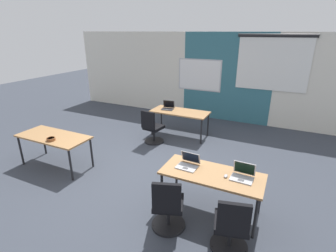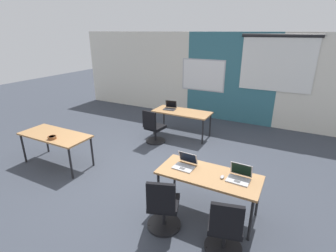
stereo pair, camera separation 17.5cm
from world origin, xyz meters
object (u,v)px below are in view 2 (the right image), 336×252
desk_near_right (208,177)px  mouse_near_right_end (222,177)px  laptop_near_right_end (239,176)px  laptop_near_right_inner (185,164)px  chair_far_left (154,129)px  snack_bowl (52,137)px  laptop_far_left (170,107)px  desk_far_center (182,113)px  chair_near_right_end (225,231)px  chair_near_right_inner (163,208)px  desk_near_left (55,137)px

desk_near_right → mouse_near_right_end: (0.22, -0.01, 0.08)m
laptop_near_right_end → laptop_near_right_inner: laptop_near_right_end is taller
mouse_near_right_end → chair_far_left: 3.17m
snack_bowl → laptop_far_left: bearing=68.7°
desk_far_center → chair_near_right_end: bearing=-57.4°
laptop_near_right_end → chair_near_right_inner: bearing=-138.0°
desk_near_left → mouse_near_right_end: (3.72, -0.01, 0.08)m
desk_near_right → laptop_far_left: bearing=127.0°
desk_near_right → chair_far_left: 2.99m
desk_near_right → snack_bowl: 3.34m
mouse_near_right_end → laptop_far_left: (-2.37, 2.86, 0.03)m
chair_near_right_end → laptop_far_left: bearing=-67.6°
laptop_far_left → chair_near_right_inner: bearing=-72.4°
laptop_near_right_end → chair_near_right_end: 0.86m
chair_near_right_end → desk_near_left: bearing=-24.1°
desk_near_left → chair_far_left: bearing=57.0°
laptop_near_right_inner → mouse_near_right_end: bearing=-2.0°
laptop_near_right_end → chair_far_left: (-2.65, 1.93, -0.39)m
desk_near_right → laptop_near_right_inner: bearing=174.6°
laptop_near_right_inner → laptop_far_left: size_ratio=0.94×
chair_far_left → laptop_far_left: bearing=-86.5°
desk_far_center → chair_near_right_inner: chair_near_right_inner is taller
laptop_near_right_inner → desk_far_center: bearing=118.5°
desk_near_right → desk_far_center: bearing=122.0°
desk_far_center → chair_far_left: chair_far_left is taller
laptop_near_right_end → laptop_far_left: bearing=135.5°
desk_near_left → chair_near_right_inner: chair_near_right_inner is taller
desk_near_right → laptop_near_right_end: (0.45, 0.07, 0.11)m
chair_far_left → desk_far_center: bearing=-112.4°
desk_near_left → chair_far_left: size_ratio=1.74×
laptop_near_right_inner → chair_near_right_end: bearing=-36.3°
desk_near_left → mouse_near_right_end: mouse_near_right_end is taller
laptop_near_right_end → chair_near_right_inner: size_ratio=0.37×
chair_near_right_inner → desk_near_right: bearing=-142.9°
desk_near_left → desk_far_center: (1.75, 2.80, 0.00)m
desk_near_left → desk_far_center: 3.30m
desk_near_left → desk_far_center: size_ratio=1.00×
desk_near_right → chair_near_right_end: bearing=-55.2°
laptop_near_right_end → laptop_far_left: laptop_far_left is taller
chair_near_right_end → laptop_far_left: laptop_far_left is taller
laptop_near_right_end → snack_bowl: laptop_near_right_end is taller
mouse_near_right_end → chair_near_right_end: 0.81m
chair_near_right_end → snack_bowl: 3.87m
desk_far_center → chair_far_left: size_ratio=1.74×
desk_near_right → chair_near_right_end: (0.48, -0.69, -0.28)m
laptop_far_left → laptop_near_right_inner: bearing=-66.6°
desk_far_center → snack_bowl: bearing=-117.9°
desk_far_center → chair_near_right_inner: (1.30, -3.48, -0.28)m
desk_far_center → desk_near_right: bearing=-58.0°
chair_far_left → mouse_near_right_end: bearing=147.1°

